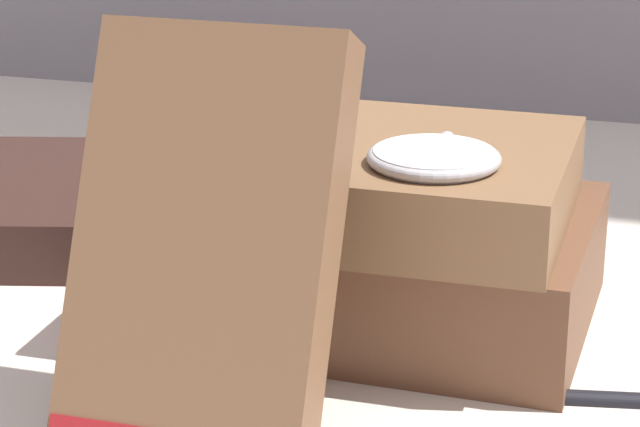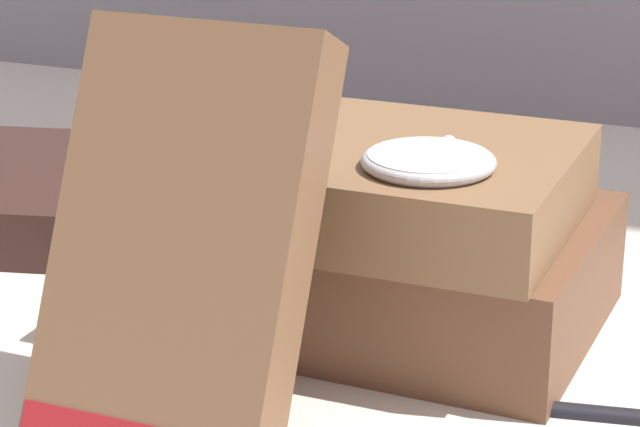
% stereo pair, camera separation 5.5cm
% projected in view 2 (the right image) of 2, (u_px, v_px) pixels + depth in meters
% --- Properties ---
extents(ground_plane, '(3.00, 3.00, 0.00)m').
position_uv_depth(ground_plane, '(318.00, 378.00, 0.53)').
color(ground_plane, beige).
extents(book_flat_bottom, '(0.19, 0.14, 0.05)m').
position_uv_depth(book_flat_bottom, '(356.00, 261.00, 0.59)').
color(book_flat_bottom, brown).
rests_on(book_flat_bottom, ground_plane).
extents(book_flat_top, '(0.17, 0.13, 0.03)m').
position_uv_depth(book_flat_top, '(356.00, 178.00, 0.56)').
color(book_flat_top, brown).
rests_on(book_flat_top, book_flat_bottom).
extents(book_leaning_front, '(0.09, 0.09, 0.15)m').
position_uv_depth(book_leaning_front, '(181.00, 254.00, 0.47)').
color(book_leaning_front, brown).
rests_on(book_leaning_front, ground_plane).
extents(pocket_watch, '(0.05, 0.06, 0.01)m').
position_uv_depth(pocket_watch, '(429.00, 161.00, 0.52)').
color(pocket_watch, silver).
rests_on(pocket_watch, book_flat_top).
extents(reading_glasses, '(0.11, 0.07, 0.00)m').
position_uv_depth(reading_glasses, '(356.00, 196.00, 0.74)').
color(reading_glasses, '#4C3828').
rests_on(reading_glasses, ground_plane).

